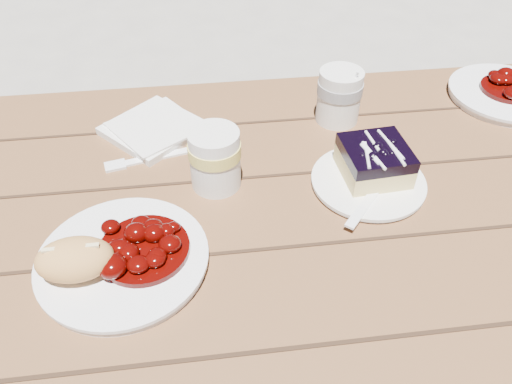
{
  "coord_description": "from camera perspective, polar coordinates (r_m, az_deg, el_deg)",
  "views": [
    {
      "loc": [
        -0.29,
        -0.55,
        1.29
      ],
      "look_at": [
        -0.22,
        -0.02,
        0.81
      ],
      "focal_mm": 35.0,
      "sensor_mm": 36.0,
      "label": 1
    }
  ],
  "objects": [
    {
      "name": "second_cup",
      "position": [
        0.79,
        -4.71,
        3.77
      ],
      "size": [
        0.08,
        0.08,
        0.1
      ],
      "primitive_type": "cylinder",
      "color": "white",
      "rests_on": "picnic_table"
    },
    {
      "name": "second_stew",
      "position": [
        1.14,
        27.11,
        11.15
      ],
      "size": [
        0.11,
        0.11,
        0.04
      ],
      "primitive_type": null,
      "color": "#420402",
      "rests_on": "second_plate"
    },
    {
      "name": "main_plate",
      "position": [
        0.72,
        -14.91,
        -7.58
      ],
      "size": [
        0.23,
        0.23,
        0.02
      ],
      "primitive_type": "cylinder",
      "color": "white",
      "rests_on": "picnic_table"
    },
    {
      "name": "dessert_plate",
      "position": [
        0.84,
        12.68,
        1.1
      ],
      "size": [
        0.18,
        0.18,
        0.01
      ],
      "primitive_type": "cylinder",
      "color": "white",
      "rests_on": "picnic_table"
    },
    {
      "name": "goulash_stew",
      "position": [
        0.7,
        -12.87,
        -5.57
      ],
      "size": [
        0.13,
        0.13,
        0.04
      ],
      "primitive_type": null,
      "color": "#420402",
      "rests_on": "main_plate"
    },
    {
      "name": "napkin_stack",
      "position": [
        0.95,
        -11.62,
        7.11
      ],
      "size": [
        0.21,
        0.21,
        0.01
      ],
      "primitive_type": "cube",
      "rotation": [
        0.0,
        0.0,
        0.74
      ],
      "color": "white",
      "rests_on": "picnic_table"
    },
    {
      "name": "fork_table",
      "position": [
        0.89,
        -11.08,
        4.0
      ],
      "size": [
        0.16,
        0.06,
        0.0
      ],
      "primitive_type": null,
      "rotation": [
        0.0,
        0.0,
        1.79
      ],
      "color": "white",
      "rests_on": "picnic_table"
    },
    {
      "name": "coffee_cup",
      "position": [
        0.96,
        9.47,
        10.74
      ],
      "size": [
        0.08,
        0.08,
        0.1
      ],
      "primitive_type": "cylinder",
      "color": "white",
      "rests_on": "picnic_table"
    },
    {
      "name": "second_plate",
      "position": [
        1.15,
        26.66,
        9.93
      ],
      "size": [
        0.22,
        0.22,
        0.02
      ],
      "primitive_type": "cylinder",
      "color": "white",
      "rests_on": "picnic_table"
    },
    {
      "name": "fork_dessert",
      "position": [
        0.79,
        12.51,
        -1.22
      ],
      "size": [
        0.12,
        0.14,
        0.0
      ],
      "primitive_type": null,
      "rotation": [
        0.0,
        0.0,
        -0.71
      ],
      "color": "white",
      "rests_on": "dessert_plate"
    },
    {
      "name": "blueberry_cake",
      "position": [
        0.83,
        13.38,
        3.55
      ],
      "size": [
        0.11,
        0.11,
        0.06
      ],
      "rotation": [
        0.0,
        0.0,
        0.07
      ],
      "color": "#EAD37F",
      "rests_on": "dessert_plate"
    },
    {
      "name": "bread_roll",
      "position": [
        0.7,
        -20.01,
        -7.24
      ],
      "size": [
        0.1,
        0.07,
        0.05
      ],
      "primitive_type": "ellipsoid",
      "rotation": [
        0.0,
        0.0,
        0.02
      ],
      "color": "tan",
      "rests_on": "main_plate"
    },
    {
      "name": "picnic_table",
      "position": [
        0.94,
        13.61,
        -8.0
      ],
      "size": [
        2.0,
        1.55,
        0.75
      ],
      "color": "brown",
      "rests_on": "ground"
    }
  ]
}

